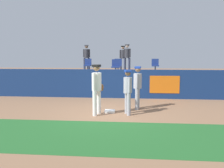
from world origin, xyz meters
name	(u,v)px	position (x,y,z in m)	size (l,w,h in m)	color
ground_plane	(110,113)	(0.00, 0.00, 0.00)	(60.00, 60.00, 0.00)	#936B4C
grass_foreground_strip	(101,136)	(0.00, -2.61, 0.00)	(18.00, 2.80, 0.01)	#26662B
first_base	(110,111)	(-0.03, 0.13, 0.04)	(0.40, 0.40, 0.08)	white
player_fielder_home	(97,86)	(-0.47, -0.29, 1.10)	(0.48, 0.54, 1.90)	white
player_runner_visitor	(138,85)	(1.06, 0.80, 1.03)	(0.38, 0.49, 1.78)	#9EA3AD
player_coach_visitor	(128,89)	(0.68, -0.14, 0.98)	(0.40, 0.46, 1.69)	#9EA3AD
field_wall	(117,84)	(0.01, 3.32, 0.74)	(18.00, 0.26, 1.49)	navy
bleacher_platform	(119,81)	(0.00, 5.89, 0.57)	(18.00, 4.80, 1.14)	#59595E
seat_back_center	(118,64)	(-0.12, 6.56, 1.62)	(0.47, 0.44, 0.84)	#4C4C51
seat_front_center	(116,66)	(-0.14, 4.76, 1.62)	(0.47, 0.44, 0.84)	#4C4C51
seat_back_left	(88,64)	(-2.12, 6.56, 1.61)	(0.44, 0.44, 0.84)	#4C4C51
seat_back_right	(155,65)	(2.28, 6.56, 1.62)	(0.45, 0.44, 0.84)	#4C4C51
spectator_hooded	(87,56)	(-2.38, 7.48, 2.17)	(0.50, 0.34, 1.77)	#33384C
spectator_capped	(123,56)	(0.15, 7.56, 2.13)	(0.46, 0.41, 1.70)	#33384C
spectator_casual	(127,56)	(0.44, 7.37, 2.19)	(0.48, 0.43, 1.80)	#33384C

